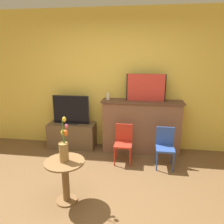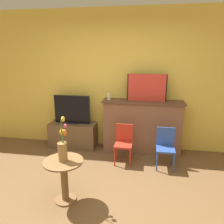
# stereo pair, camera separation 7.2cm
# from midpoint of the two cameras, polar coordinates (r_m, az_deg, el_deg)

# --- Properties ---
(ground_plane) EXTENTS (14.00, 14.00, 0.00)m
(ground_plane) POSITION_cam_midpoint_polar(r_m,az_deg,el_deg) (2.91, -6.05, -25.32)
(ground_plane) COLOR brown
(wall_back) EXTENTS (8.00, 0.06, 2.70)m
(wall_back) POSITION_cam_midpoint_polar(r_m,az_deg,el_deg) (4.34, 0.43, 8.10)
(wall_back) COLOR #EAC651
(wall_back) RESTS_ON ground
(fireplace_mantel) EXTENTS (1.52, 0.41, 1.02)m
(fireplace_mantel) POSITION_cam_midpoint_polar(r_m,az_deg,el_deg) (4.28, 7.18, -3.54)
(fireplace_mantel) COLOR brown
(fireplace_mantel) RESTS_ON ground
(painting) EXTENTS (0.73, 0.03, 0.50)m
(painting) POSITION_cam_midpoint_polar(r_m,az_deg,el_deg) (4.10, 8.36, 6.34)
(painting) COLOR black
(painting) RESTS_ON fireplace_mantel
(mantel_candle) EXTENTS (0.06, 0.06, 0.13)m
(mantel_candle) POSITION_cam_midpoint_polar(r_m,az_deg,el_deg) (4.19, -1.52, 4.10)
(mantel_candle) COLOR silver
(mantel_candle) RESTS_ON fireplace_mantel
(tv_stand) EXTENTS (0.94, 0.39, 0.51)m
(tv_stand) POSITION_cam_midpoint_polar(r_m,az_deg,el_deg) (4.58, -10.82, -5.98)
(tv_stand) COLOR brown
(tv_stand) RESTS_ON ground
(tv_monitor) EXTENTS (0.73, 0.12, 0.57)m
(tv_monitor) POSITION_cam_midpoint_polar(r_m,az_deg,el_deg) (4.42, -11.13, 0.49)
(tv_monitor) COLOR black
(tv_monitor) RESTS_ON tv_stand
(chair_red) EXTENTS (0.30, 0.30, 0.67)m
(chair_red) POSITION_cam_midpoint_polar(r_m,az_deg,el_deg) (3.88, 2.49, -7.56)
(chair_red) COLOR #B22D1E
(chair_red) RESTS_ON ground
(chair_blue) EXTENTS (0.30, 0.30, 0.67)m
(chair_blue) POSITION_cam_midpoint_polar(r_m,az_deg,el_deg) (3.82, 13.16, -8.33)
(chair_blue) COLOR #2D4C99
(chair_blue) RESTS_ON ground
(side_table) EXTENTS (0.51, 0.51, 0.58)m
(side_table) POSITION_cam_midpoint_polar(r_m,az_deg,el_deg) (2.97, -12.79, -15.91)
(side_table) COLOR brown
(side_table) RESTS_ON ground
(vase_tulips) EXTENTS (0.12, 0.16, 0.57)m
(vase_tulips) POSITION_cam_midpoint_polar(r_m,az_deg,el_deg) (2.80, -13.16, -9.07)
(vase_tulips) COLOR olive
(vase_tulips) RESTS_ON side_table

